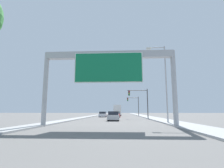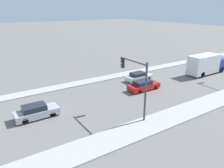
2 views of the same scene
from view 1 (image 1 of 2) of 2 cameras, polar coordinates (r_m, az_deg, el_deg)
The scene contains 10 objects.
sidewalk_right at distance 59.55m, azimuth 9.50°, elevation -10.08°, with size 3.00×120.00×0.15m.
median_strip_left at distance 59.81m, azimuth -5.16°, elevation -10.16°, with size 2.00×120.00×0.15m.
sign_gantry at distance 17.66m, azimuth -1.15°, elevation 5.44°, with size 13.37×0.73×7.53m.
car_mid_center at distance 45.28m, azimuth -2.99°, elevation -9.89°, with size 1.79×4.30×1.36m.
car_far_right at distance 42.97m, azimuth 1.43°, elevation -9.94°, with size 1.82×4.62×1.39m.
car_far_center at distance 28.30m, azimuth 0.53°, elevation -10.46°, with size 1.79×4.48×1.45m.
truck_box_primary at distance 56.93m, azimuth 1.85°, elevation -8.61°, with size 2.35×8.17×3.38m.
traffic_light_near_intersection at distance 37.50m, azimuth 9.45°, elevation -4.66°, with size 4.29×0.32×6.14m.
traffic_light_mid_block at distance 57.40m, azimuth 7.42°, elevation -6.17°, with size 3.87×0.32×6.10m.
street_lamp_right at distance 22.77m, azimuth 16.56°, elevation 2.03°, with size 2.42×0.28×9.72m.
Camera 1 is at (1.29, 0.82, 1.48)m, focal length 28.00 mm.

